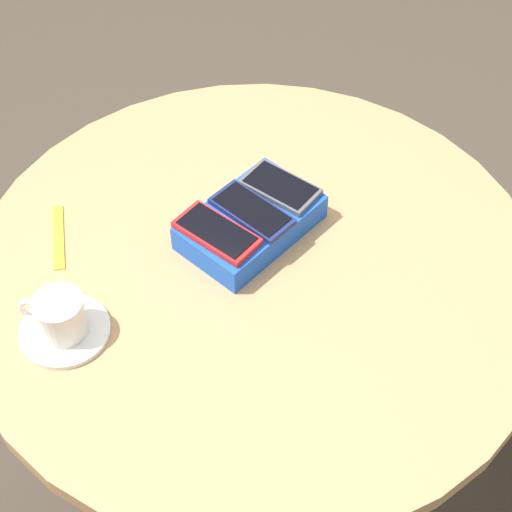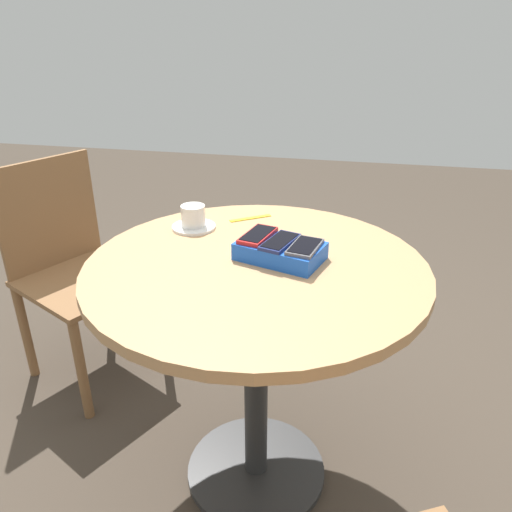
# 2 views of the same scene
# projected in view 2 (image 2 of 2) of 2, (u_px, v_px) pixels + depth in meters

# --- Properties ---
(ground_plane) EXTENTS (8.00, 8.00, 0.00)m
(ground_plane) POSITION_uv_depth(u_px,v_px,m) (256.00, 471.00, 1.62)
(ground_plane) COLOR #42382D
(round_table) EXTENTS (0.89, 0.89, 0.76)m
(round_table) POSITION_uv_depth(u_px,v_px,m) (256.00, 311.00, 1.36)
(round_table) COLOR #2D2D2D
(round_table) RESTS_ON ground_plane
(phone_box) EXTENTS (0.25, 0.19, 0.05)m
(phone_box) POSITION_uv_depth(u_px,v_px,m) (280.00, 251.00, 1.31)
(phone_box) COLOR blue
(phone_box) RESTS_ON round_table
(phone_gray) EXTENTS (0.09, 0.13, 0.01)m
(phone_gray) POSITION_uv_depth(u_px,v_px,m) (305.00, 247.00, 1.26)
(phone_gray) COLOR #515156
(phone_gray) RESTS_ON phone_box
(phone_navy) EXTENTS (0.10, 0.14, 0.01)m
(phone_navy) POSITION_uv_depth(u_px,v_px,m) (280.00, 242.00, 1.29)
(phone_navy) COLOR navy
(phone_navy) RESTS_ON phone_box
(phone_red) EXTENTS (0.09, 0.14, 0.01)m
(phone_red) POSITION_uv_depth(u_px,v_px,m) (258.00, 235.00, 1.33)
(phone_red) COLOR red
(phone_red) RESTS_ON phone_box
(saucer) EXTENTS (0.13, 0.13, 0.01)m
(saucer) POSITION_uv_depth(u_px,v_px,m) (194.00, 227.00, 1.51)
(saucer) COLOR silver
(saucer) RESTS_ON round_table
(coffee_cup) EXTENTS (0.07, 0.10, 0.06)m
(coffee_cup) POSITION_uv_depth(u_px,v_px,m) (193.00, 215.00, 1.50)
(coffee_cup) COLOR silver
(coffee_cup) RESTS_ON saucer
(lanyard_strap) EXTENTS (0.12, 0.09, 0.00)m
(lanyard_strap) POSITION_uv_depth(u_px,v_px,m) (250.00, 218.00, 1.58)
(lanyard_strap) COLOR yellow
(lanyard_strap) RESTS_ON round_table
(chair_near_window) EXTENTS (0.57, 0.57, 0.86)m
(chair_near_window) POSITION_uv_depth(u_px,v_px,m) (76.00, 269.00, 1.94)
(chair_near_window) COLOR brown
(chair_near_window) RESTS_ON ground_plane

